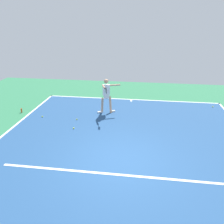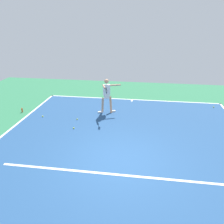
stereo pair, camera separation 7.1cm
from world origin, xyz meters
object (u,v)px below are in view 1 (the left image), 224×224
at_px(tennis_ball_far_corner, 77,119).
at_px(water_bottle, 22,110).
at_px(tennis_ball_centre_court, 213,107).
at_px(tennis_player, 106,94).
at_px(tennis_ball_by_baseline, 74,128).
at_px(tennis_ball_near_player, 42,117).

xyz_separation_m(tennis_ball_far_corner, water_bottle, (3.10, -0.52, 0.08)).
bearing_deg(tennis_ball_centre_court, tennis_player, 15.33).
relative_size(tennis_ball_far_corner, tennis_ball_by_baseline, 1.00).
bearing_deg(tennis_player, tennis_ball_near_player, -0.89).
bearing_deg(tennis_ball_near_player, tennis_player, -161.13).
xyz_separation_m(tennis_player, tennis_ball_far_corner, (1.26, 1.12, -0.98)).
distance_m(tennis_ball_by_baseline, water_bottle, 3.54).
xyz_separation_m(tennis_ball_centre_court, water_bottle, (10.02, 2.15, 0.08)).
distance_m(tennis_ball_far_corner, water_bottle, 3.14).
bearing_deg(tennis_player, tennis_ball_by_baseline, 41.31).
relative_size(tennis_player, tennis_ball_near_player, 26.93).
height_order(tennis_player, tennis_ball_centre_court, tennis_player).
distance_m(tennis_ball_near_player, tennis_ball_far_corner, 1.78).
relative_size(tennis_ball_near_player, tennis_ball_by_baseline, 1.00).
distance_m(tennis_player, tennis_ball_by_baseline, 2.56).
xyz_separation_m(tennis_ball_near_player, water_bottle, (1.32, -0.44, 0.08)).
relative_size(tennis_ball_centre_court, tennis_ball_far_corner, 1.00).
distance_m(tennis_ball_far_corner, tennis_ball_by_baseline, 0.95).
bearing_deg(water_bottle, tennis_player, -172.19).
xyz_separation_m(tennis_player, tennis_ball_by_baseline, (1.14, 2.06, -0.98)).
xyz_separation_m(tennis_player, water_bottle, (4.36, 0.60, -0.91)).
bearing_deg(water_bottle, tennis_ball_centre_court, -167.89).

